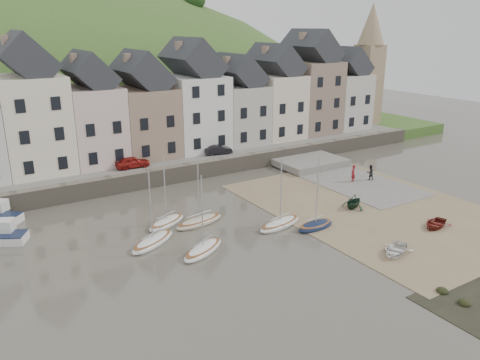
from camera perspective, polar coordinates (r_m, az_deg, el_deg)
ground at (r=39.53m, az=4.67°, el=-6.43°), size 160.00×160.00×0.00m
quay_land at (r=66.30m, az=-12.09°, el=4.04°), size 90.00×30.00×1.50m
quay_street at (r=55.76m, az=-7.97°, el=2.49°), size 70.00×7.00×0.10m
seawall at (r=52.89m, az=-6.36°, el=0.96°), size 70.00×1.20×1.80m
beach at (r=46.50m, az=15.63°, el=-3.18°), size 18.00×26.00×0.06m
slipway at (r=54.43m, az=12.34°, el=0.21°), size 8.00×18.00×0.12m
hillside at (r=96.53m, az=-20.03°, el=-3.95°), size 134.40×84.00×84.00m
townhouse_terrace at (r=58.38m, az=-8.07°, el=8.98°), size 61.05×8.00×13.93m
church_spire at (r=77.30m, az=15.16°, el=13.52°), size 4.00×4.00×18.00m
sailboat_0 at (r=38.11m, az=-10.37°, el=-7.22°), size 4.87×3.70×6.32m
sailboat_1 at (r=41.43m, az=-8.76°, el=-5.00°), size 4.40×3.18×6.32m
sailboat_2 at (r=41.29m, az=-4.89°, el=-4.93°), size 4.90×2.33×6.32m
sailboat_3 at (r=36.34m, az=-4.43°, el=-8.25°), size 4.69×3.48×6.32m
sailboat_4 at (r=40.80m, az=4.79°, el=-5.22°), size 4.90×2.45×6.32m
sailboat_5 at (r=40.81m, az=9.00°, el=-5.37°), size 3.79×1.81×6.32m
rowboat_white at (r=37.68m, az=18.03°, el=-7.96°), size 3.70×3.24×0.64m
rowboat_green at (r=45.58m, az=13.39°, el=-2.51°), size 3.03×2.81×1.31m
rowboat_red at (r=43.64m, az=22.29°, el=-4.85°), size 3.42×2.84×0.61m
person_red at (r=52.97m, az=13.35°, el=0.78°), size 0.81×0.70×1.89m
person_dark at (r=54.09m, az=15.27°, el=0.88°), size 0.95×0.81×1.70m
car_left at (r=52.83m, az=-12.72°, el=2.10°), size 3.73×1.64×1.25m
car_right at (r=57.10m, az=-2.62°, el=3.63°), size 3.50×1.79×1.10m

